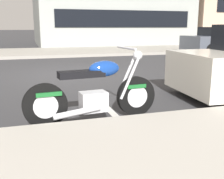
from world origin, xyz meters
The scene contains 4 objects.
ground_plane centered at (0.00, 0.00, 0.00)m, with size 260.00×260.00×0.00m, color #333335.
parking_stall_stripe centered at (0.00, -4.05, 0.00)m, with size 0.12×2.20×0.01m, color silver.
parked_motorcycle centered at (-0.37, -4.44, 0.43)m, with size 2.09×0.62×1.12m.
car_opposite_curb centered at (8.65, 4.12, 0.67)m, with size 4.08×1.96×1.40m.
Camera 1 is at (-1.33, -8.43, 1.42)m, focal length 44.69 mm.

